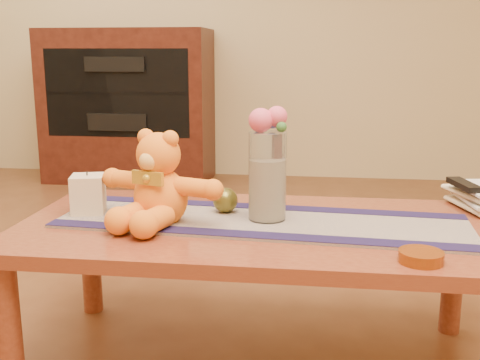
# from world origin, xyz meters

# --- Properties ---
(coffee_table_top) EXTENTS (1.40, 0.70, 0.04)m
(coffee_table_top) POSITION_xyz_m (0.00, 0.00, 0.43)
(coffee_table_top) COLOR maroon
(coffee_table_top) RESTS_ON floor
(table_leg_fl) EXTENTS (0.07, 0.07, 0.41)m
(table_leg_fl) POSITION_xyz_m (-0.64, -0.29, 0.21)
(table_leg_fl) COLOR maroon
(table_leg_fl) RESTS_ON floor
(table_leg_bl) EXTENTS (0.07, 0.07, 0.41)m
(table_leg_bl) POSITION_xyz_m (-0.64, 0.29, 0.21)
(table_leg_bl) COLOR maroon
(table_leg_bl) RESTS_ON floor
(table_leg_br) EXTENTS (0.07, 0.07, 0.41)m
(table_leg_br) POSITION_xyz_m (0.64, 0.29, 0.21)
(table_leg_br) COLOR maroon
(table_leg_br) RESTS_ON floor
(persian_runner) EXTENTS (1.22, 0.43, 0.01)m
(persian_runner) POSITION_xyz_m (0.01, 0.01, 0.45)
(persian_runner) COLOR #201B4D
(persian_runner) RESTS_ON coffee_table_top
(runner_border_near) EXTENTS (1.20, 0.14, 0.00)m
(runner_border_near) POSITION_xyz_m (0.00, -0.13, 0.46)
(runner_border_near) COLOR #191339
(runner_border_near) RESTS_ON persian_runner
(runner_border_far) EXTENTS (1.20, 0.14, 0.00)m
(runner_border_far) POSITION_xyz_m (0.02, 0.16, 0.46)
(runner_border_far) COLOR #191339
(runner_border_far) RESTS_ON persian_runner
(teddy_bear) EXTENTS (0.45, 0.41, 0.25)m
(teddy_bear) POSITION_xyz_m (-0.28, -0.03, 0.58)
(teddy_bear) COLOR orange
(teddy_bear) RESTS_ON persian_runner
(pillar_candle) EXTENTS (0.12, 0.12, 0.12)m
(pillar_candle) POSITION_xyz_m (-0.53, 0.03, 0.52)
(pillar_candle) COLOR beige
(pillar_candle) RESTS_ON persian_runner
(candle_wick) EXTENTS (0.00, 0.00, 0.01)m
(candle_wick) POSITION_xyz_m (-0.53, 0.03, 0.58)
(candle_wick) COLOR black
(candle_wick) RESTS_ON pillar_candle
(glass_vase) EXTENTS (0.11, 0.11, 0.26)m
(glass_vase) POSITION_xyz_m (0.03, 0.02, 0.59)
(glass_vase) COLOR silver
(glass_vase) RESTS_ON persian_runner
(potpourri_fill) EXTENTS (0.09, 0.09, 0.18)m
(potpourri_fill) POSITION_xyz_m (0.03, 0.02, 0.55)
(potpourri_fill) COLOR beige
(potpourri_fill) RESTS_ON glass_vase
(rose_left) EXTENTS (0.07, 0.07, 0.07)m
(rose_left) POSITION_xyz_m (0.01, 0.01, 0.75)
(rose_left) COLOR #E45071
(rose_left) RESTS_ON glass_vase
(rose_right) EXTENTS (0.06, 0.06, 0.06)m
(rose_right) POSITION_xyz_m (0.05, 0.03, 0.76)
(rose_right) COLOR #E45071
(rose_right) RESTS_ON glass_vase
(blue_flower_back) EXTENTS (0.04, 0.04, 0.04)m
(blue_flower_back) POSITION_xyz_m (0.04, 0.06, 0.75)
(blue_flower_back) COLOR #4F4DA7
(blue_flower_back) RESTS_ON glass_vase
(blue_flower_side) EXTENTS (0.04, 0.04, 0.04)m
(blue_flower_side) POSITION_xyz_m (-0.00, 0.04, 0.74)
(blue_flower_side) COLOR #4F4DA7
(blue_flower_side) RESTS_ON glass_vase
(leaf_sprig) EXTENTS (0.03, 0.03, 0.03)m
(leaf_sprig) POSITION_xyz_m (0.07, 0.00, 0.74)
(leaf_sprig) COLOR #33662D
(leaf_sprig) RESTS_ON glass_vase
(bronze_ball) EXTENTS (0.10, 0.10, 0.08)m
(bronze_ball) POSITION_xyz_m (-0.11, 0.08, 0.50)
(bronze_ball) COLOR #534E1B
(bronze_ball) RESTS_ON persian_runner
(book_bottom) EXTENTS (0.22, 0.26, 0.02)m
(book_bottom) POSITION_xyz_m (0.63, 0.23, 0.46)
(book_bottom) COLOR beige
(book_bottom) RESTS_ON coffee_table_top
(book_lower) EXTENTS (0.19, 0.24, 0.02)m
(book_lower) POSITION_xyz_m (0.64, 0.23, 0.48)
(book_lower) COLOR beige
(book_lower) RESTS_ON book_bottom
(book_upper) EXTENTS (0.23, 0.26, 0.02)m
(book_upper) POSITION_xyz_m (0.62, 0.24, 0.50)
(book_upper) COLOR beige
(book_upper) RESTS_ON book_lower
(book_top) EXTENTS (0.20, 0.25, 0.02)m
(book_top) POSITION_xyz_m (0.63, 0.23, 0.52)
(book_top) COLOR beige
(book_top) RESTS_ON book_upper
(tv_remote) EXTENTS (0.08, 0.17, 0.02)m
(tv_remote) POSITION_xyz_m (0.63, 0.22, 0.54)
(tv_remote) COLOR black
(tv_remote) RESTS_ON book_top
(amber_dish) EXTENTS (0.11, 0.11, 0.03)m
(amber_dish) POSITION_xyz_m (0.42, -0.27, 0.46)
(amber_dish) COLOR #BF5914
(amber_dish) RESTS_ON coffee_table_top
(media_cabinet) EXTENTS (1.20, 0.50, 1.10)m
(media_cabinet) POSITION_xyz_m (-1.20, 2.48, 0.55)
(media_cabinet) COLOR black
(media_cabinet) RESTS_ON floor
(cabinet_cavity) EXTENTS (1.02, 0.03, 0.61)m
(cabinet_cavity) POSITION_xyz_m (-1.20, 2.25, 0.66)
(cabinet_cavity) COLOR black
(cabinet_cavity) RESTS_ON media_cabinet
(cabinet_shelf) EXTENTS (1.02, 0.20, 0.02)m
(cabinet_shelf) POSITION_xyz_m (-1.20, 2.33, 0.66)
(cabinet_shelf) COLOR black
(cabinet_shelf) RESTS_ON media_cabinet
(stereo_upper) EXTENTS (0.42, 0.28, 0.10)m
(stereo_upper) POSITION_xyz_m (-1.20, 2.35, 0.86)
(stereo_upper) COLOR black
(stereo_upper) RESTS_ON media_cabinet
(stereo_lower) EXTENTS (0.42, 0.28, 0.12)m
(stereo_lower) POSITION_xyz_m (-1.20, 2.35, 0.46)
(stereo_lower) COLOR black
(stereo_lower) RESTS_ON media_cabinet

